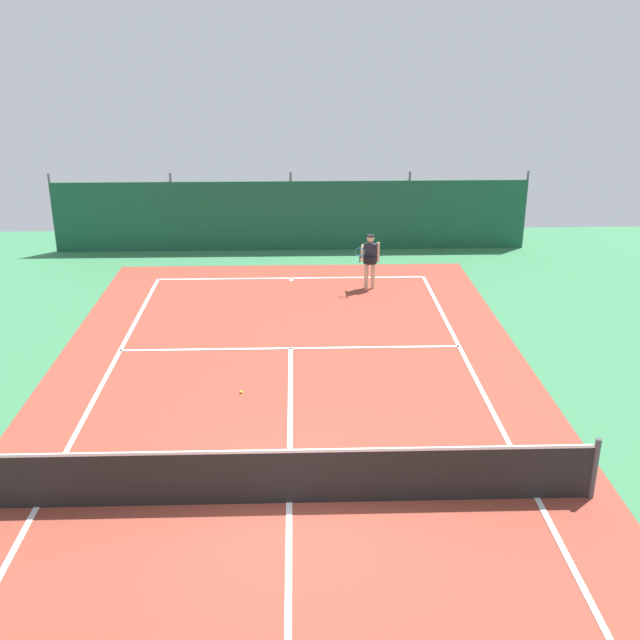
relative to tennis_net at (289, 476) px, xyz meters
The scene contains 6 objects.
ground_plane 0.51m from the tennis_net, ahead, with size 36.00×36.00×0.00m, color #387A4C.
court_surface 0.51m from the tennis_net, ahead, with size 11.02×26.60×0.01m.
tennis_net is the anchor object (origin of this frame).
back_fence 15.65m from the tennis_net, 90.00° to the left, with size 16.30×0.98×2.70m.
tennis_player 11.12m from the tennis_net, 77.94° to the left, with size 0.77×0.71×1.64m.
tennis_ball_near_player 4.18m from the tennis_net, 104.61° to the left, with size 0.07×0.07×0.07m, color #CCDB33.
Camera 1 is at (0.17, -10.62, 7.33)m, focal length 42.86 mm.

